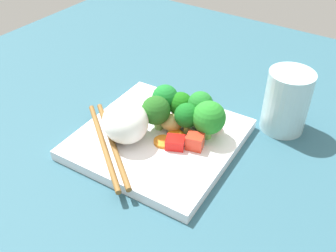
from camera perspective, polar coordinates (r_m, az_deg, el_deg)
ground_plane at (r=62.06cm, az=-1.37°, el=-3.22°), size 110.00×110.00×2.00cm
square_plate at (r=60.89cm, az=-1.39°, el=-1.91°), size 24.45×24.45×1.66cm
rice_mound at (r=58.21cm, az=-6.32°, el=0.66°), size 10.19×10.36×6.26cm
broccoli_floret_0 at (r=58.24cm, az=6.06°, el=1.17°), size 5.16×5.16×6.20cm
broccoli_floret_1 at (r=58.80cm, az=2.77°, el=1.52°), size 3.83×3.83×5.34cm
broccoli_floret_2 at (r=61.60cm, az=1.86°, el=3.15°), size 3.97×3.97×5.23cm
broccoli_floret_3 at (r=60.30cm, az=4.79°, el=3.05°), size 3.98×3.98×6.20cm
broccoli_floret_4 at (r=59.49cm, az=-1.79°, el=2.25°), size 4.56×4.56×5.98cm
broccoli_floret_5 at (r=62.04cm, az=-0.43°, el=4.11°), size 4.25×4.25×5.96cm
carrot_slice_0 at (r=64.79cm, az=5.01°, el=1.95°), size 3.11×3.11×0.59cm
carrot_slice_1 at (r=59.59cm, az=1.12°, el=-1.49°), size 3.15×3.15×0.66cm
carrot_slice_2 at (r=58.69cm, az=-0.72°, el=-2.32°), size 3.50×3.50×0.46cm
pepper_chunk_0 at (r=57.42cm, az=4.01°, el=-2.30°), size 2.75×2.98×2.28cm
pepper_chunk_1 at (r=64.81cm, az=2.47°, el=2.53°), size 3.63×3.39×1.40cm
pepper_chunk_3 at (r=57.61cm, az=1.07°, el=-2.46°), size 3.31×3.50×1.64cm
pepper_chunk_4 at (r=61.92cm, az=6.74°, el=0.41°), size 2.67×2.71×1.47cm
chicken_piece_0 at (r=60.72cm, az=0.57°, el=0.54°), size 4.53×4.69×2.62cm
chopstick_pair at (r=58.79cm, az=-8.90°, el=-2.56°), size 14.20×17.68×0.82cm
drinking_glass at (r=64.44cm, az=17.13°, el=3.51°), size 7.17×7.17×10.36cm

